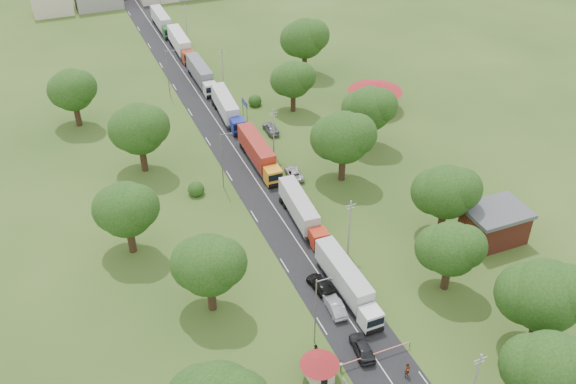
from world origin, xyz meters
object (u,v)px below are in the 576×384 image
car_lane_front (362,347)px  guard_booth (320,365)px  truck_0 (347,281)px  car_lane_mid (335,306)px  pedestrian_near (407,370)px  info_sign (245,106)px  boom_barrier (366,357)px

car_lane_front → guard_booth: bearing=21.4°
truck_0 → car_lane_mid: bearing=-142.0°
car_lane_mid → pedestrian_near: (3.00, -12.30, 0.19)m
info_sign → car_lane_front: bearing=-96.0°
truck_0 → car_lane_mid: 3.72m
pedestrian_near → truck_0: bearing=74.4°
guard_booth → car_lane_front: size_ratio=0.91×
boom_barrier → car_lane_mid: (0.36, 8.80, -0.11)m
truck_0 → pedestrian_near: bearing=-88.9°
car_lane_front → car_lane_mid: bearing=-82.2°
guard_booth → car_lane_mid: (6.20, 8.80, -1.38)m
guard_booth → car_lane_front: 6.52m
truck_0 → car_lane_mid: size_ratio=3.09×
car_lane_front → car_lane_mid: car_lane_front is taller
info_sign → car_lane_front: info_sign is taller
guard_booth → car_lane_mid: size_ratio=0.92×
info_sign → car_lane_front: 58.87m
boom_barrier → car_lane_mid: size_ratio=1.93×
boom_barrier → car_lane_mid: car_lane_mid is taller
info_sign → car_lane_front: size_ratio=0.85×
boom_barrier → info_sign: (6.56, 60.00, 2.11)m
truck_0 → info_sign: bearing=85.9°
boom_barrier → info_sign: size_ratio=2.25×
truck_0 → car_lane_front: (-2.72, -9.43, -1.34)m
info_sign → car_lane_mid: 51.62m
car_lane_mid → guard_booth: bearing=59.1°
truck_0 → pedestrian_near: size_ratio=7.57×
info_sign → pedestrian_near: info_sign is taller
boom_barrier → pedestrian_near: (3.36, -3.50, 0.08)m
guard_booth → pedestrian_near: guard_booth is taller
guard_booth → info_sign: info_sign is taller
car_lane_front → car_lane_mid: size_ratio=1.02×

